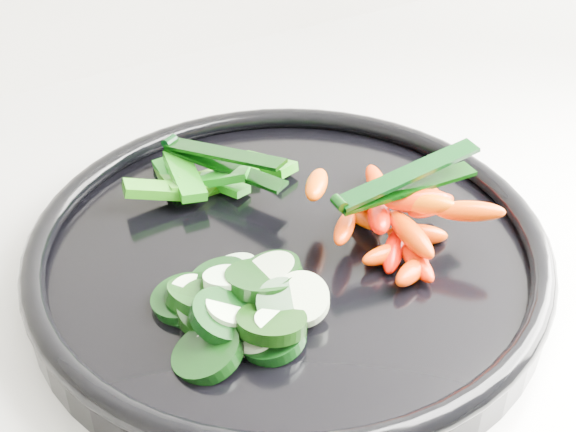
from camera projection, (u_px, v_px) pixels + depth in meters
veggie_tray at (288, 254)px, 0.58m from camera, size 0.49×0.49×0.04m
cucumber_pile at (234, 304)px, 0.52m from camera, size 0.12×0.12×0.04m
carrot_pile at (398, 216)px, 0.58m from camera, size 0.12×0.14×0.05m
pepper_pile at (202, 178)px, 0.64m from camera, size 0.14×0.09×0.04m
tong_carrot at (403, 182)px, 0.56m from camera, size 0.11×0.02×0.02m
tong_pepper at (220, 159)px, 0.63m from camera, size 0.07×0.11×0.02m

